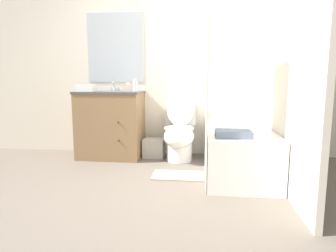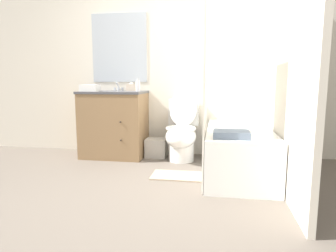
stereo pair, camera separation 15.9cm
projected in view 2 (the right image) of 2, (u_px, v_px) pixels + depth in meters
ground_plane at (146, 198)px, 2.61m from camera, size 14.00×14.00×0.00m
wall_back at (174, 63)px, 4.07m from camera, size 8.00×0.06×2.50m
wall_right at (280, 57)px, 3.04m from camera, size 0.05×2.67×2.50m
vanity_cabinet at (114, 123)px, 4.01m from camera, size 0.84×0.60×0.88m
sink_faucet at (119, 88)px, 4.15m from camera, size 0.14×0.12×0.12m
toilet at (182, 133)px, 3.81m from camera, size 0.40×0.67×0.88m
bathtub at (238, 150)px, 3.31m from camera, size 0.69×1.54×0.49m
shower_curtain at (205, 88)px, 2.81m from camera, size 0.02×0.56×1.89m
wastebasket at (156, 148)px, 4.01m from camera, size 0.27×0.23×0.24m
tissue_box at (132, 87)px, 4.07m from camera, size 0.12×0.11×0.11m
soap_dispenser at (138, 86)px, 3.86m from camera, size 0.06×0.06×0.16m
hand_towel_folded at (90, 88)px, 3.86m from camera, size 0.22×0.18×0.09m
bath_towel_folded at (231, 134)px, 2.75m from camera, size 0.33×0.25×0.06m
bath_mat at (178, 176)px, 3.20m from camera, size 0.55×0.33×0.02m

